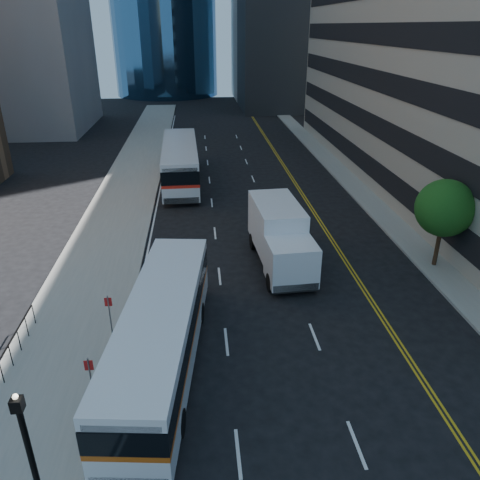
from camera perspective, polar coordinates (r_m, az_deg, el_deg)
The scene contains 8 objects.
ground at distance 20.21m, azimuth 9.02°, elevation -14.99°, with size 160.00×160.00×0.00m, color black.
sidewalk_west at distance 42.41m, azimuth -13.27°, elevation 6.56°, with size 5.00×90.00×0.15m, color gray.
sidewalk_east at distance 44.07m, azimuth 12.89°, elevation 7.28°, with size 2.00×90.00×0.15m, color gray.
street_tree at distance 28.17m, azimuth 23.69°, elevation 3.57°, with size 3.20×3.20×5.10m.
lamp_post at distance 14.26m, azimuth -24.11°, elevation -23.08°, with size 0.28×0.28×4.56m.
bus_front at distance 19.27m, azimuth -9.52°, elevation -11.00°, with size 3.94×12.07×3.06m.
bus_rear at distance 42.08m, azimuth -7.28°, elevation 9.46°, with size 3.26×13.46×3.45m.
box_truck at distance 26.83m, azimuth 4.89°, elevation 0.48°, with size 2.96×7.44×3.49m.
Camera 1 is at (-4.44, -14.99, 12.81)m, focal length 35.00 mm.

